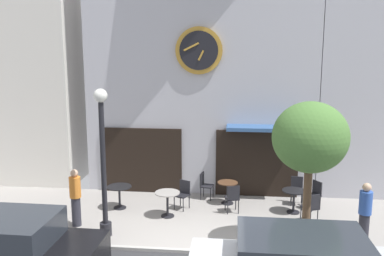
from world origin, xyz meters
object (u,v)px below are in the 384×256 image
Objects in this scene: cafe_table_rightmost at (119,192)px; street_lamp at (103,163)px; cafe_chair_mid_row at (297,188)px; pedestrian_blue at (365,213)px; cafe_table_leftmost at (228,189)px; cafe_chair_curbside at (233,197)px; cafe_table_center at (294,197)px; street_tree at (310,139)px; cafe_chair_by_entrance at (315,193)px; cafe_table_near_door at (167,199)px; cafe_chair_near_tree at (311,206)px; cafe_chair_outer at (205,184)px; cafe_chair_near_lamp at (183,192)px; pedestrian_orange at (75,197)px.

street_lamp is at bearing -84.98° from cafe_table_rightmost.
cafe_chair_mid_row is 3.13m from pedestrian_blue.
cafe_chair_curbside is at bearing -77.63° from cafe_table_leftmost.
cafe_table_center is at bearing 6.90° from cafe_chair_curbside.
cafe_chair_by_entrance is (0.74, 2.85, -2.34)m from street_tree.
cafe_table_near_door is 4.23m from cafe_chair_near_tree.
cafe_chair_outer is 3.04m from cafe_chair_mid_row.
cafe_chair_near_lamp is 0.54× the size of pedestrian_orange.
cafe_chair_near_tree is at bearing -5.50° from cafe_table_rightmost.
street_tree is 4.19× the size of cafe_chair_near_tree.
pedestrian_blue is (5.32, -1.33, 0.30)m from cafe_table_near_door.
cafe_chair_outer and cafe_chair_near_tree have the same top height.
cafe_table_leftmost is 1.50m from cafe_chair_near_lamp.
street_tree is 5.17× the size of cafe_table_center.
cafe_chair_curbside is at bearing -51.26° from cafe_chair_outer.
cafe_chair_mid_row is 1.00× the size of cafe_chair_near_tree.
cafe_table_leftmost is 0.87m from cafe_chair_outer.
cafe_chair_curbside is at bearing 129.63° from street_tree.
cafe_table_near_door is at bearing -144.31° from cafe_table_leftmost.
street_tree is 4.99m from cafe_chair_outer.
cafe_chair_mid_row is (5.66, 1.00, -0.01)m from cafe_table_rightmost.
cafe_chair_curbside is (0.95, -1.19, 0.00)m from cafe_chair_outer.
cafe_chair_mid_row is (2.25, 0.22, 0.03)m from cafe_table_leftmost.
cafe_chair_near_tree is (0.39, -0.78, 0.01)m from cafe_table_center.
cafe_chair_curbside is 1.00× the size of cafe_chair_near_tree.
pedestrian_blue is (6.95, -1.83, 0.32)m from cafe_table_rightmost.
street_tree is at bearing -7.29° from pedestrian_orange.
pedestrian_blue is at bearing -65.49° from cafe_chair_mid_row.
cafe_table_leftmost is 0.81× the size of cafe_chair_outer.
street_lamp reaches higher than cafe_chair_near_lamp.
cafe_table_rightmost is 0.86× the size of cafe_chair_near_lamp.
cafe_chair_curbside is 2.32m from cafe_chair_mid_row.
street_lamp reaches higher than cafe_chair_curbside.
street_tree is at bearing -90.94° from cafe_table_center.
street_lamp is 4.44× the size of cafe_chair_outer.
cafe_table_center is (3.83, 0.71, -0.04)m from cafe_table_near_door.
cafe_chair_curbside is 2.65m from cafe_chair_by_entrance.
cafe_chair_mid_row is 1.00× the size of cafe_chair_near_lamp.
cafe_table_leftmost is at bearing 176.62° from cafe_chair_by_entrance.
pedestrian_orange is (-1.03, 0.54, -1.17)m from street_lamp.
cafe_table_center is 1.89m from cafe_chair_curbside.
pedestrian_blue reaches higher than cafe_chair_near_lamp.
cafe_table_leftmost is at bearing -174.32° from cafe_chair_mid_row.
cafe_table_leftmost is at bearing 27.43° from pedestrian_orange.
cafe_table_rightmost is 7.19m from pedestrian_blue.
cafe_table_center is at bearing 22.45° from street_lamp.
pedestrian_orange reaches higher than cafe_table_center.
cafe_chair_curbside reaches higher than cafe_table_leftmost.
cafe_chair_near_lamp is at bearing 61.80° from cafe_table_near_door.
cafe_chair_curbside is at bearing -166.20° from cafe_chair_by_entrance.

